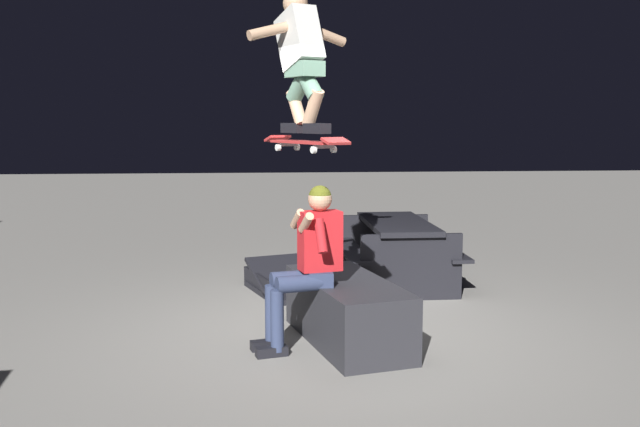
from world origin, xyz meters
The scene contains 7 objects.
ground_plane centered at (0.00, 0.00, 0.00)m, with size 40.00×40.00×0.00m, color gray.
ledge_box_main centered at (-0.17, -0.07, 0.28)m, with size 1.59×0.65×0.55m, color #28282D.
person_sitting_on_ledge centered at (-0.33, 0.28, 0.78)m, with size 0.59×0.79×1.39m.
skateboard centered at (-0.46, 0.31, 1.75)m, with size 1.00×0.64×0.13m.
skater_airborne centered at (-0.41, 0.34, 2.43)m, with size 0.63×0.82×1.12m.
kicker_ramp centered at (1.67, 0.34, 0.07)m, with size 1.24×1.07×0.44m.
picnic_table_back centered at (1.99, -0.93, 0.50)m, with size 1.71×1.35×0.75m.
Camera 1 is at (-6.13, 0.67, 1.92)m, focal length 39.89 mm.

